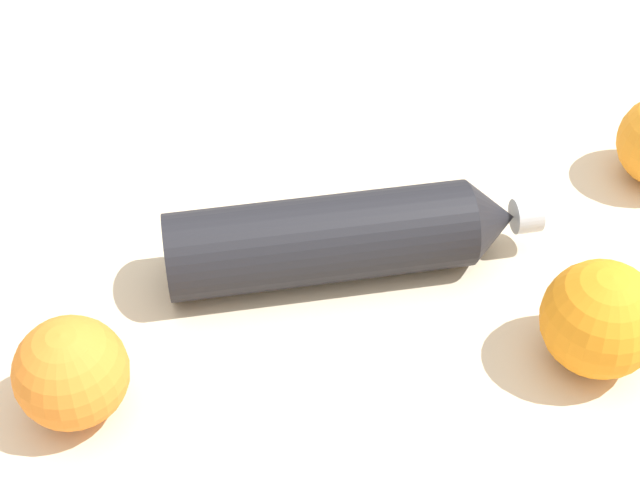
% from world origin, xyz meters
% --- Properties ---
extents(ground_plane, '(2.40, 2.40, 0.00)m').
position_xyz_m(ground_plane, '(0.00, 0.00, 0.00)').
color(ground_plane, beige).
extents(water_bottle, '(0.26, 0.21, 0.07)m').
position_xyz_m(water_bottle, '(-0.00, 0.04, 0.03)').
color(water_bottle, black).
rests_on(water_bottle, ground_plane).
extents(orange_0, '(0.08, 0.08, 0.08)m').
position_xyz_m(orange_0, '(0.22, -0.00, 0.04)').
color(orange_0, orange).
rests_on(orange_0, ground_plane).
extents(orange_3, '(0.08, 0.08, 0.08)m').
position_xyz_m(orange_3, '(-0.06, 0.23, 0.04)').
color(orange_3, orange).
rests_on(orange_3, ground_plane).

